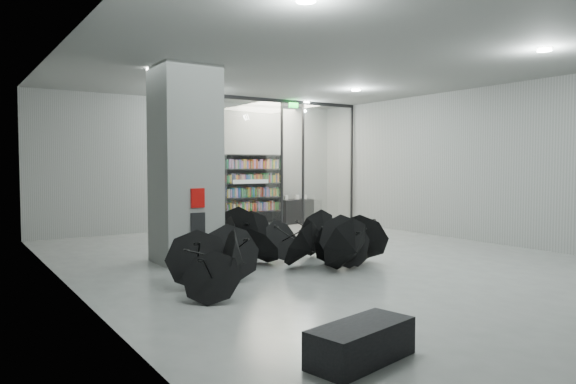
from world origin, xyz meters
TOP-DOWN VIEW (x-y plane):
  - room at (0.00, 0.00)m, footprint 14.00×14.02m
  - column at (-2.50, 2.00)m, footprint 1.20×1.20m
  - fire_cabinet at (-2.50, 1.38)m, footprint 0.28×0.04m
  - info_panel at (-2.50, 1.38)m, footprint 0.30×0.03m
  - exit_sign at (2.40, 5.30)m, footprint 0.30×0.06m
  - glass_partition at (2.39, 5.50)m, footprint 5.06×0.08m
  - bench at (-3.17, -4.23)m, footprint 1.30×0.76m
  - bookshelf at (1.74, 6.75)m, footprint 2.13×0.46m
  - shop_counter at (3.40, 6.70)m, footprint 1.44×0.80m
  - umbrella_cluster at (-1.14, 0.29)m, footprint 5.10×4.81m

SIDE VIEW (x-z plane):
  - bench at x=-3.17m, z-range 0.00..0.39m
  - umbrella_cluster at x=-1.14m, z-range -0.33..0.95m
  - shop_counter at x=3.40m, z-range 0.00..0.82m
  - info_panel at x=-2.50m, z-range 0.64..1.06m
  - bookshelf at x=1.74m, z-range 0.00..2.33m
  - fire_cabinet at x=-2.50m, z-range 1.16..1.54m
  - column at x=-2.50m, z-range 0.00..4.00m
  - glass_partition at x=2.39m, z-range 0.18..4.18m
  - room at x=0.00m, z-range 0.84..4.85m
  - exit_sign at x=2.40m, z-range 3.74..3.90m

